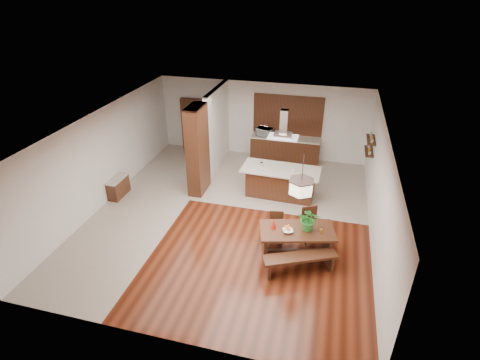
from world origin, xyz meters
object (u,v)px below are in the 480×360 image
(range_hood, at_px, (284,124))
(dining_bench, at_px, (300,264))
(island_cup, at_px, (294,170))
(hallway_console, at_px, (118,187))
(dining_chair_right, at_px, (311,226))
(dining_table, at_px, (297,236))
(microwave, at_px, (265,132))
(dining_chair_left, at_px, (276,228))
(fruit_bowl, at_px, (288,231))
(pendant_lantern, at_px, (302,177))
(foliage_plant, at_px, (309,220))
(kitchen_island, at_px, (280,182))

(range_hood, bearing_deg, dining_bench, -73.42)
(island_cup, bearing_deg, hallway_console, -167.85)
(range_hood, bearing_deg, dining_chair_right, -61.47)
(dining_table, distance_m, dining_bench, 0.74)
(island_cup, relative_size, microwave, 0.20)
(dining_bench, height_order, dining_chair_left, dining_chair_left)
(hallway_console, xyz_separation_m, fruit_bowl, (5.69, -1.63, 0.48))
(pendant_lantern, bearing_deg, microwave, 109.35)
(foliage_plant, relative_size, kitchen_island, 0.24)
(foliage_plant, distance_m, kitchen_island, 2.97)
(dining_bench, bearing_deg, range_hood, 106.58)
(microwave, bearing_deg, dining_chair_right, -47.43)
(pendant_lantern, height_order, foliage_plant, pendant_lantern)
(hallway_console, height_order, foliage_plant, foliage_plant)
(dining_table, height_order, pendant_lantern, pendant_lantern)
(fruit_bowl, distance_m, kitchen_island, 3.01)
(hallway_console, distance_m, kitchen_island, 5.23)
(dining_bench, distance_m, range_hood, 4.21)
(pendant_lantern, distance_m, microwave, 5.88)
(dining_bench, height_order, pendant_lantern, pendant_lantern)
(dining_chair_right, bearing_deg, foliage_plant, -120.35)
(dining_chair_left, distance_m, range_hood, 3.13)
(microwave, bearing_deg, kitchen_island, -50.57)
(kitchen_island, bearing_deg, dining_bench, -71.22)
(pendant_lantern, xyz_separation_m, kitchen_island, (-0.85, 2.78, -1.73))
(foliage_plant, xyz_separation_m, island_cup, (-0.70, 2.57, -0.01))
(dining_table, bearing_deg, dining_chair_right, 65.41)
(island_cup, bearing_deg, microwave, 117.68)
(dining_chair_left, relative_size, foliage_plant, 1.43)
(dining_chair_left, xyz_separation_m, range_hood, (-0.26, 2.36, 2.05))
(range_hood, xyz_separation_m, microwave, (-1.06, 2.66, -1.36))
(dining_chair_right, relative_size, pendant_lantern, 0.74)
(dining_table, xyz_separation_m, dining_chair_right, (0.30, 0.66, -0.08))
(dining_table, distance_m, kitchen_island, 2.91)
(foliage_plant, xyz_separation_m, fruit_bowl, (-0.47, -0.23, -0.26))
(hallway_console, bearing_deg, range_hood, 14.46)
(island_cup, bearing_deg, kitchen_island, 162.67)
(dining_chair_left, height_order, island_cup, island_cup)
(dining_bench, xyz_separation_m, microwave, (-2.08, 6.08, 0.86))
(dining_chair_right, bearing_deg, dining_bench, -121.32)
(dining_chair_left, xyz_separation_m, dining_chair_right, (0.89, 0.23, 0.07))
(dining_bench, relative_size, range_hood, 1.97)
(foliage_plant, distance_m, microwave, 5.78)
(dining_bench, bearing_deg, dining_chair_right, 84.15)
(dining_table, xyz_separation_m, fruit_bowl, (-0.22, -0.15, 0.24))
(foliage_plant, height_order, microwave, foliage_plant)
(island_cup, bearing_deg, dining_chair_right, -69.32)
(range_hood, height_order, island_cup, range_hood)
(fruit_bowl, bearing_deg, range_hood, 102.17)
(range_hood, distance_m, island_cup, 1.48)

